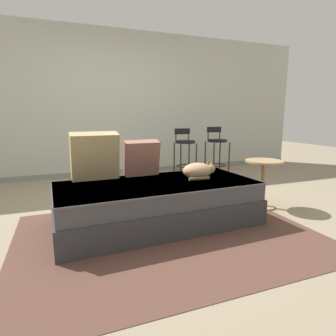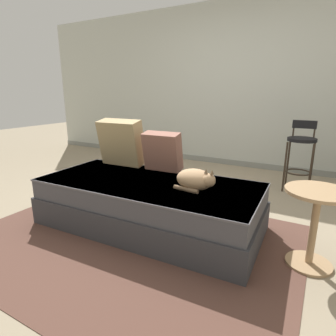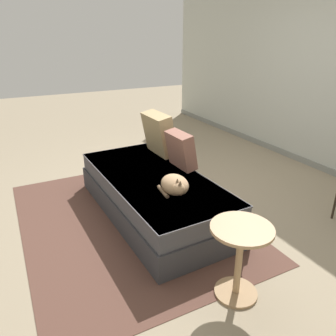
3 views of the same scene
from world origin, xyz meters
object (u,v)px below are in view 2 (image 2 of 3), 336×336
at_px(throw_pillow_corner, 121,142).
at_px(side_table, 315,217).
at_px(cat, 196,179).
at_px(bar_stool_near_window, 301,149).
at_px(couch, 149,203).
at_px(throw_pillow_middle, 162,151).

distance_m(throw_pillow_corner, side_table, 1.97).
xyz_separation_m(throw_pillow_corner, cat, (1.03, -0.34, -0.17)).
distance_m(cat, side_table, 0.91).
bearing_deg(side_table, bar_stool_near_window, 98.31).
bearing_deg(cat, couch, -178.95).
height_order(couch, bar_stool_near_window, bar_stool_near_window).
bearing_deg(bar_stool_near_window, throw_pillow_corner, -139.50).
xyz_separation_m(throw_pillow_middle, bar_stool_near_window, (1.17, 1.41, -0.11)).
distance_m(throw_pillow_corner, throw_pillow_middle, 0.51).
bearing_deg(side_table, cat, -177.41).
xyz_separation_m(bar_stool_near_window, side_table, (0.25, -1.73, -0.16)).
bearing_deg(couch, bar_stool_near_window, 58.10).
bearing_deg(throw_pillow_corner, cat, -18.16).
bearing_deg(throw_pillow_corner, bar_stool_near_window, 40.50).
height_order(cat, bar_stool_near_window, bar_stool_near_window).
height_order(throw_pillow_corner, throw_pillow_middle, throw_pillow_corner).
relative_size(throw_pillow_middle, side_table, 0.69).
bearing_deg(couch, side_table, 2.06).
height_order(throw_pillow_middle, side_table, throw_pillow_middle).
bearing_deg(bar_stool_near_window, throw_pillow_middle, -129.65).
distance_m(couch, bar_stool_near_window, 2.11).
xyz_separation_m(cat, bar_stool_near_window, (0.64, 1.77, 0.01)).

